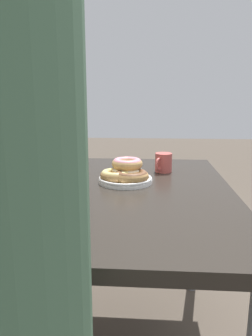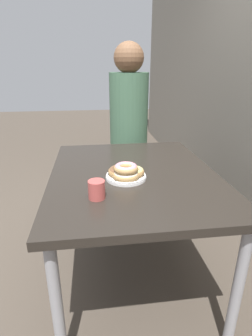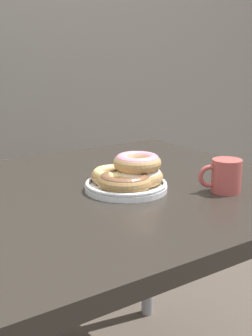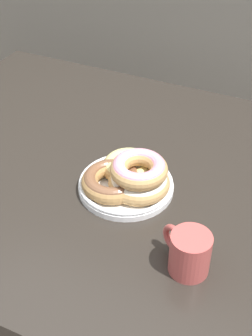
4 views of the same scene
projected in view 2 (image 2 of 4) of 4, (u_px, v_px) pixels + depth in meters
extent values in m
plane|color=#4C4238|center=(111.00, 277.00, 1.73)|extent=(14.00, 14.00, 0.00)
cube|color=#28231E|center=(133.00, 175.00, 1.48)|extent=(1.16, 0.92, 0.04)
cylinder|color=#99999E|center=(72.00, 196.00, 2.05)|extent=(0.05, 0.05, 0.70)
cylinder|color=#99999E|center=(57.00, 310.00, 1.09)|extent=(0.05, 0.05, 0.70)
cylinder|color=#99999E|center=(171.00, 190.00, 2.14)|extent=(0.05, 0.05, 0.70)
cylinder|color=#99999E|center=(237.00, 290.00, 1.19)|extent=(0.05, 0.05, 0.70)
cylinder|color=white|center=(126.00, 177.00, 1.39)|extent=(0.21, 0.21, 0.01)
torus|color=white|center=(126.00, 175.00, 1.38)|extent=(0.21, 0.21, 0.01)
torus|color=tan|center=(126.00, 175.00, 1.35)|extent=(0.19, 0.19, 0.04)
torus|color=silver|center=(126.00, 174.00, 1.34)|extent=(0.18, 0.18, 0.03)
torus|color=#B2844C|center=(133.00, 172.00, 1.39)|extent=(0.15, 0.15, 0.04)
torus|color=#E0D17F|center=(133.00, 171.00, 1.39)|extent=(0.14, 0.14, 0.03)
torus|color=#B2844C|center=(121.00, 171.00, 1.39)|extent=(0.15, 0.15, 0.04)
torus|color=brown|center=(121.00, 170.00, 1.39)|extent=(0.14, 0.14, 0.03)
torus|color=tan|center=(126.00, 168.00, 1.33)|extent=(0.14, 0.14, 0.04)
torus|color=pink|center=(126.00, 167.00, 1.33)|extent=(0.13, 0.13, 0.03)
cylinder|color=#B74C47|center=(97.00, 190.00, 1.17)|extent=(0.08, 0.08, 0.09)
cylinder|color=#382114|center=(96.00, 182.00, 1.16)|extent=(0.06, 0.06, 0.00)
torus|color=#B74C47|center=(101.00, 186.00, 1.21)|extent=(0.06, 0.04, 0.06)
cube|color=#232838|center=(129.00, 175.00, 2.45)|extent=(0.28, 0.20, 0.68)
cylinder|color=#42664C|center=(129.00, 109.00, 2.15)|extent=(0.31, 0.31, 0.57)
sphere|color=brown|center=(129.00, 58.00, 1.93)|extent=(0.23, 0.23, 0.23)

